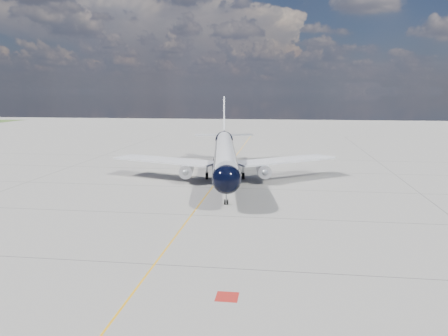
{
  "coord_description": "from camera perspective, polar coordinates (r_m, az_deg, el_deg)",
  "views": [
    {
      "loc": [
        10.46,
        -38.53,
        14.3
      ],
      "look_at": [
        2.55,
        19.61,
        4.0
      ],
      "focal_mm": 35.0,
      "sensor_mm": 36.0,
      "label": 1
    }
  ],
  "objects": [
    {
      "name": "ground",
      "position": [
        70.79,
        -0.91,
        -1.7
      ],
      "size": [
        320.0,
        320.0,
        0.0
      ],
      "primitive_type": "plane",
      "color": "gray",
      "rests_on": "ground"
    },
    {
      "name": "main_airliner",
      "position": [
        71.89,
        0.13,
        1.83
      ],
      "size": [
        37.57,
        46.09,
        13.34
      ],
      "rotation": [
        0.0,
        0.0,
        0.14
      ],
      "color": "black",
      "rests_on": "ground"
    },
    {
      "name": "taxiway_centerline",
      "position": [
        65.96,
        -1.57,
        -2.57
      ],
      "size": [
        0.16,
        160.0,
        0.01
      ],
      "primitive_type": "cube",
      "color": "#F1A40C",
      "rests_on": "ground"
    },
    {
      "name": "red_marking",
      "position": [
        32.13,
        0.4,
        -16.47
      ],
      "size": [
        1.6,
        1.6,
        0.01
      ],
      "primitive_type": "cube",
      "color": "maroon",
      "rests_on": "ground"
    }
  ]
}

